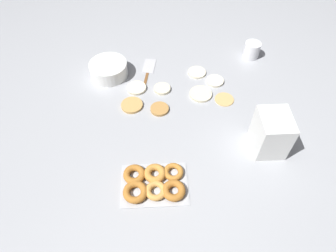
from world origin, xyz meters
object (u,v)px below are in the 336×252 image
batter_bowl (109,69)px  paper_cup (252,50)px  pancake_1 (224,99)px  spatula (148,69)px  pancake_6 (215,81)px  pancake_0 (201,94)px  container_stack (271,133)px  pancake_7 (137,88)px  pancake_4 (160,109)px  pancake_3 (162,89)px  pancake_2 (132,105)px  donut_tray (154,183)px  pancake_5 (197,72)px

batter_bowl → paper_cup: size_ratio=2.25×
pancake_1 → spatula: 0.44m
pancake_6 → spatula: size_ratio=0.35×
pancake_0 → container_stack: container_stack is taller
pancake_7 → batter_bowl: size_ratio=0.50×
pancake_4 → pancake_6: size_ratio=0.98×
pancake_3 → paper_cup: bearing=25.8°
pancake_1 → pancake_3: (-0.30, 0.08, 0.00)m
pancake_2 → donut_tray: size_ratio=0.40×
pancake_7 → paper_cup: (0.62, 0.23, 0.04)m
pancake_6 → donut_tray: (-0.32, -0.56, 0.01)m
pancake_2 → container_stack: 0.63m
pancake_3 → batter_bowl: (-0.27, 0.13, 0.03)m
pancake_0 → pancake_1: size_ratio=1.19×
donut_tray → paper_cup: 0.94m
pancake_5 → batter_bowl: (-0.45, 0.01, 0.03)m
pancake_7 → paper_cup: paper_cup is taller
pancake_7 → pancake_0: bearing=-10.2°
pancake_2 → spatula: (0.08, 0.26, -0.00)m
pancake_3 → pancake_5: size_ratio=0.88×
pancake_0 → pancake_5: bearing=90.4°
pancake_5 → donut_tray: size_ratio=0.36×
pancake_4 → pancake_3: bearing=82.7°
pancake_1 → spatula: bearing=146.6°
pancake_3 → donut_tray: bearing=-95.8°
donut_tray → batter_bowl: 0.68m
pancake_0 → donut_tray: donut_tray is taller
pancake_1 → pancake_6: (-0.03, 0.13, 0.00)m
pancake_0 → pancake_4: size_ratio=1.27×
pancake_5 → paper_cup: paper_cup is taller
container_stack → pancake_1: bearing=114.9°
pancake_7 → spatula: bearing=67.6°
pancake_5 → container_stack: size_ratio=0.52×
pancake_1 → pancake_5: size_ratio=0.99×
pancake_6 → pancake_2: bearing=-160.7°
pancake_0 → pancake_7: 0.32m
pancake_3 → spatula: 0.17m
pancake_0 → pancake_4: bearing=-156.1°
pancake_4 → pancake_5: (0.20, 0.25, -0.00)m
paper_cup → pancake_5: bearing=-158.0°
batter_bowl → pancake_6: bearing=-8.7°
pancake_0 → pancake_7: pancake_7 is taller
pancake_4 → spatula: bearing=99.7°
pancake_1 → pancake_3: size_ratio=1.12×
pancake_7 → paper_cup: size_ratio=1.12×
pancake_7 → pancake_3: bearing=-5.3°
pancake_0 → paper_cup: (0.31, 0.28, 0.04)m
pancake_0 → pancake_2: size_ratio=1.06×
pancake_2 → spatula: 0.27m
pancake_5 → paper_cup: (0.31, 0.13, 0.04)m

